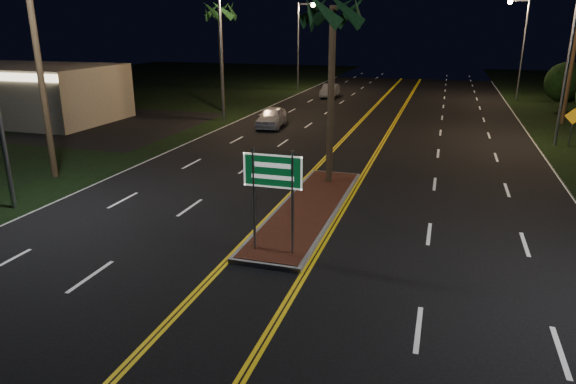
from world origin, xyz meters
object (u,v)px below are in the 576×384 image
at_px(median_island, 309,209).
at_px(highway_sign, 273,181).
at_px(streetlight_right_mid, 563,46).
at_px(streetlight_right_far, 520,38).
at_px(warning_sign, 573,122).
at_px(car_far, 330,89).
at_px(streetlight_left_mid, 226,41).
at_px(streetlight_left_far, 302,36).
at_px(commercial_building, 14,92).
at_px(car_near, 271,115).
at_px(shrub_far, 566,83).
at_px(palm_left_far, 220,12).
at_px(palm_median, 333,11).

distance_m(median_island, highway_sign, 4.80).
height_order(median_island, streetlight_right_mid, streetlight_right_mid).
xyz_separation_m(streetlight_right_far, warning_sign, (1.13, -20.06, -4.21)).
bearing_deg(warning_sign, car_far, 145.08).
bearing_deg(median_island, car_far, 101.14).
xyz_separation_m(streetlight_left_mid, streetlight_right_far, (21.23, 18.00, 0.00)).
height_order(streetlight_left_far, warning_sign, streetlight_left_far).
xyz_separation_m(median_island, commercial_building, (-26.00, 12.99, 1.92)).
bearing_deg(car_far, highway_sign, -81.27).
xyz_separation_m(car_near, warning_sign, (18.56, -0.75, 0.64)).
xyz_separation_m(car_far, warning_sign, (18.08, -17.28, 0.71)).
xyz_separation_m(streetlight_right_far, shrub_far, (3.19, -6.00, -3.32)).
height_order(commercial_building, palm_left_far, palm_left_far).
bearing_deg(streetlight_right_far, shrub_far, -62.02).
bearing_deg(car_far, median_island, -80.01).
bearing_deg(streetlight_left_far, car_far, -48.22).
bearing_deg(commercial_building, streetlight_right_mid, 3.14).
bearing_deg(streetlight_right_mid, streetlight_left_far, 133.97).
height_order(streetlight_right_mid, palm_median, streetlight_right_mid).
bearing_deg(palm_left_far, streetlight_right_far, 30.88).
distance_m(commercial_building, streetlight_left_far, 28.75).
distance_m(commercial_building, palm_median, 28.18).
height_order(car_near, warning_sign, warning_sign).
bearing_deg(car_far, shrub_far, -10.25).
bearing_deg(shrub_far, palm_left_far, -163.26).
relative_size(commercial_building, warning_sign, 6.67).
xyz_separation_m(palm_median, car_near, (-6.82, 12.19, -6.47)).
relative_size(streetlight_left_mid, shrub_far, 2.27).
bearing_deg(streetlight_right_far, median_island, -106.87).
bearing_deg(highway_sign, palm_median, 90.00).
relative_size(commercial_building, palm_left_far, 1.70).
distance_m(palm_left_far, shrub_far, 28.30).
xyz_separation_m(streetlight_left_far, streetlight_right_far, (21.23, -2.00, 0.00)).
relative_size(palm_left_far, shrub_far, 2.22).
bearing_deg(median_island, streetlight_left_far, 106.00).
relative_size(commercial_building, palm_median, 1.81).
height_order(commercial_building, warning_sign, commercial_building).
bearing_deg(palm_median, streetlight_left_mid, 128.17).
xyz_separation_m(highway_sign, streetlight_right_mid, (10.61, 19.20, 3.25)).
xyz_separation_m(streetlight_left_far, streetlight_right_mid, (21.23, -22.00, 0.00)).
xyz_separation_m(palm_median, warning_sign, (11.74, 11.44, -5.83)).
xyz_separation_m(commercial_building, warning_sign, (37.74, 1.95, -0.56)).
distance_m(streetlight_left_mid, shrub_far, 27.40).
bearing_deg(streetlight_right_mid, palm_median, -132.70).
bearing_deg(car_near, shrub_far, 26.71).
bearing_deg(streetlight_right_mid, median_island, -125.28).
bearing_deg(car_near, streetlight_right_mid, -8.40).
bearing_deg(car_near, median_island, -72.64).
xyz_separation_m(median_island, streetlight_left_far, (-10.61, 37.00, 5.57)).
relative_size(palm_median, palm_left_far, 0.94).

